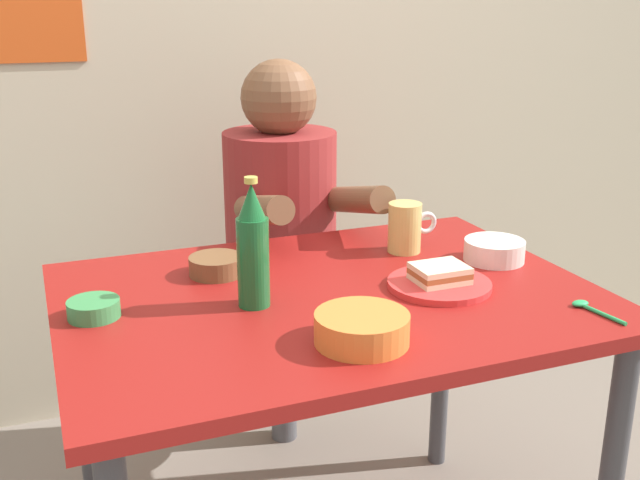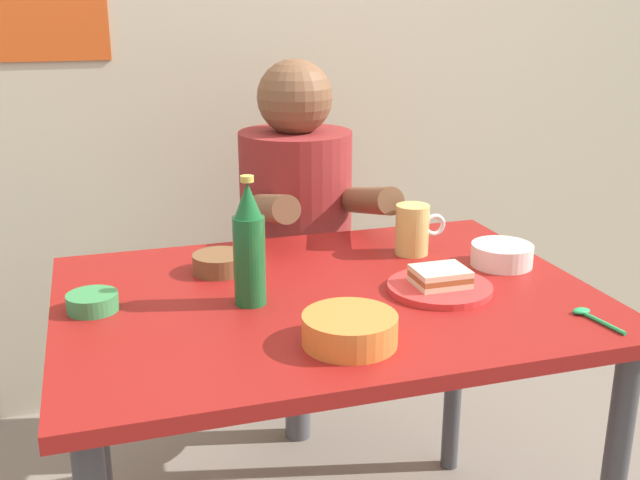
# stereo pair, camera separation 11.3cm
# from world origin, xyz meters

# --- Properties ---
(wall_back) EXTENTS (4.40, 0.09, 2.60)m
(wall_back) POSITION_xyz_m (-0.00, 1.05, 1.30)
(wall_back) COLOR #BCB299
(wall_back) RESTS_ON ground
(dining_table) EXTENTS (1.10, 0.80, 0.74)m
(dining_table) POSITION_xyz_m (0.00, 0.00, 0.65)
(dining_table) COLOR maroon
(dining_table) RESTS_ON ground
(stool) EXTENTS (0.34, 0.34, 0.45)m
(stool) POSITION_xyz_m (0.11, 0.63, 0.35)
(stool) COLOR #4C4C51
(stool) RESTS_ON ground
(person_seated) EXTENTS (0.33, 0.56, 0.72)m
(person_seated) POSITION_xyz_m (0.11, 0.62, 0.77)
(person_seated) COLOR maroon
(person_seated) RESTS_ON stool
(plate_orange) EXTENTS (0.22, 0.22, 0.01)m
(plate_orange) POSITION_xyz_m (0.23, -0.06, 0.75)
(plate_orange) COLOR red
(plate_orange) RESTS_ON dining_table
(sandwich) EXTENTS (0.11, 0.09, 0.04)m
(sandwich) POSITION_xyz_m (0.23, -0.06, 0.77)
(sandwich) COLOR beige
(sandwich) RESTS_ON plate_orange
(beer_mug) EXTENTS (0.13, 0.08, 0.12)m
(beer_mug) POSITION_xyz_m (0.27, 0.18, 0.80)
(beer_mug) COLOR #D1BC66
(beer_mug) RESTS_ON dining_table
(beer_bottle) EXTENTS (0.06, 0.06, 0.26)m
(beer_bottle) POSITION_xyz_m (-0.16, -0.01, 0.86)
(beer_bottle) COLOR #19602D
(beer_bottle) RESTS_ON dining_table
(soup_bowl_orange) EXTENTS (0.17, 0.17, 0.05)m
(soup_bowl_orange) POSITION_xyz_m (-0.04, -0.24, 0.77)
(soup_bowl_orange) COLOR orange
(soup_bowl_orange) RESTS_ON dining_table
(rice_bowl_white) EXTENTS (0.14, 0.14, 0.05)m
(rice_bowl_white) POSITION_xyz_m (0.43, 0.04, 0.77)
(rice_bowl_white) COLOR silver
(rice_bowl_white) RESTS_ON dining_table
(condiment_bowl_brown) EXTENTS (0.12, 0.12, 0.04)m
(condiment_bowl_brown) POSITION_xyz_m (-0.19, 0.19, 0.76)
(condiment_bowl_brown) COLOR brown
(condiment_bowl_brown) RESTS_ON dining_table
(dip_bowl_green) EXTENTS (0.10, 0.10, 0.03)m
(dip_bowl_green) POSITION_xyz_m (-0.47, 0.05, 0.76)
(dip_bowl_green) COLOR #388C4C
(dip_bowl_green) RESTS_ON dining_table
(spoon) EXTENTS (0.04, 0.12, 0.01)m
(spoon) POSITION_xyz_m (0.44, -0.27, 0.75)
(spoon) COLOR #26A559
(spoon) RESTS_ON dining_table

